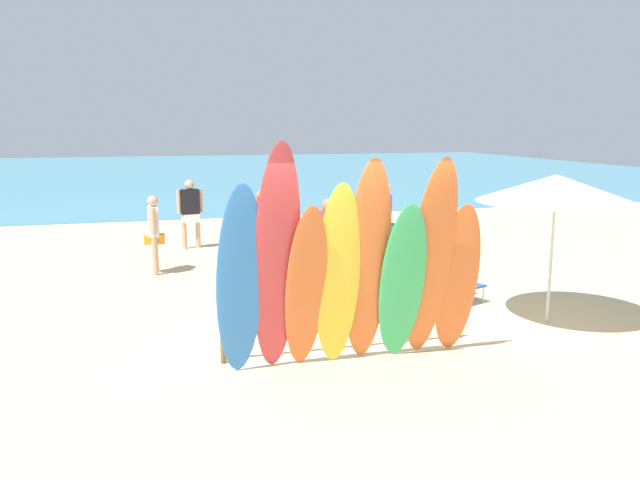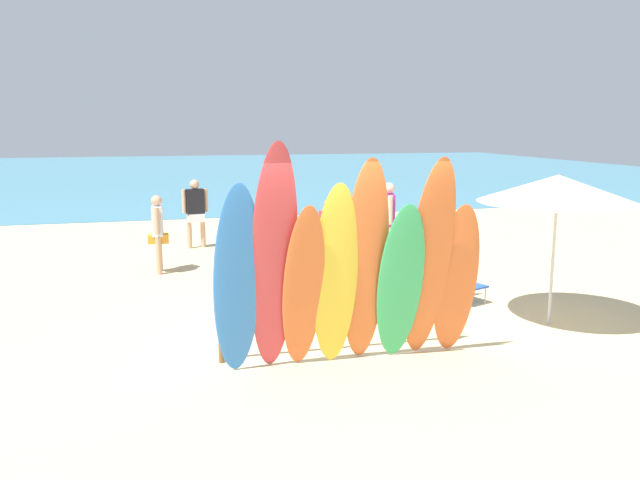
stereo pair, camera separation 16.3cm
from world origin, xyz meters
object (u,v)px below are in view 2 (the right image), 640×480
(surfboard_green_5, at_px, (400,283))
(beachgoer_near_rack, at_px, (265,219))
(surfboard_blue_0, at_px, (237,281))
(beach_umbrella, at_px, (558,189))
(surfboard_yellow_3, at_px, (335,276))
(surfboard_orange_4, at_px, (365,263))
(surfboard_rack, at_px, (340,315))
(beachgoer_strolling, at_px, (330,240))
(surfboard_orange_7, at_px, (456,280))
(beachgoer_midbeach, at_px, (195,209))
(surfboard_red_1, at_px, (274,260))
(beach_chair_red, at_px, (460,276))
(beachgoer_by_water, at_px, (158,228))
(surfboard_orange_2, at_px, (303,288))
(surfboard_orange_6, at_px, (429,260))
(beachgoer_photographing, at_px, (388,218))

(surfboard_green_5, bearing_deg, beachgoer_near_rack, 98.87)
(surfboard_blue_0, bearing_deg, surfboard_green_5, -6.78)
(beach_umbrella, bearing_deg, surfboard_yellow_3, -166.82)
(surfboard_orange_4, bearing_deg, surfboard_rack, 113.53)
(beachgoer_strolling, relative_size, beachgoer_near_rack, 1.11)
(surfboard_rack, relative_size, beachgoer_strolling, 1.91)
(surfboard_rack, xyz_separation_m, surfboard_orange_4, (0.16, -0.49, 0.78))
(surfboard_orange_4, height_order, surfboard_orange_7, surfboard_orange_4)
(surfboard_green_5, bearing_deg, beachgoer_midbeach, 107.54)
(surfboard_red_1, height_order, beach_chair_red, surfboard_red_1)
(surfboard_green_5, distance_m, beachgoer_by_water, 6.35)
(surfboard_yellow_3, bearing_deg, beachgoer_by_water, 112.26)
(surfboard_orange_2, xyz_separation_m, beachgoer_near_rack, (0.60, 6.42, -0.15))
(surfboard_orange_2, bearing_deg, surfboard_orange_6, -7.31)
(surfboard_orange_4, bearing_deg, surfboard_yellow_3, -177.01)
(surfboard_blue_0, relative_size, beachgoer_by_water, 1.51)
(surfboard_rack, distance_m, beachgoer_by_water, 5.62)
(beachgoer_strolling, bearing_deg, surfboard_orange_7, -179.71)
(surfboard_orange_2, relative_size, surfboard_orange_7, 1.04)
(surfboard_yellow_3, xyz_separation_m, surfboard_green_5, (0.80, -0.06, -0.12))
(surfboard_orange_7, bearing_deg, surfboard_orange_6, -162.65)
(surfboard_red_1, relative_size, beachgoer_by_water, 1.81)
(beach_chair_red, bearing_deg, surfboard_rack, -167.21)
(surfboard_green_5, height_order, surfboard_orange_6, surfboard_orange_6)
(surfboard_rack, relative_size, beachgoer_near_rack, 2.12)
(surfboard_orange_4, height_order, beach_chair_red, surfboard_orange_4)
(surfboard_orange_2, height_order, beachgoer_by_water, surfboard_orange_2)
(surfboard_blue_0, xyz_separation_m, beach_chair_red, (3.96, 2.28, -0.72))
(beachgoer_near_rack, bearing_deg, surfboard_orange_2, -1.22)
(surfboard_red_1, relative_size, surfboard_orange_7, 1.39)
(surfboard_red_1, bearing_deg, surfboard_orange_6, -4.50)
(surfboard_orange_4, xyz_separation_m, beachgoer_midbeach, (-1.57, 8.04, -0.34))
(surfboard_yellow_3, height_order, beachgoer_near_rack, surfboard_yellow_3)
(surfboard_blue_0, distance_m, surfboard_orange_4, 1.54)
(beachgoer_by_water, xyz_separation_m, beachgoer_near_rack, (2.27, 0.82, -0.03))
(beachgoer_by_water, xyz_separation_m, beachgoer_strolling, (2.87, -2.38, 0.07))
(surfboard_red_1, bearing_deg, beach_umbrella, 8.26)
(surfboard_yellow_3, height_order, surfboard_orange_6, surfboard_orange_6)
(beachgoer_midbeach, xyz_separation_m, beachgoer_photographing, (3.77, -2.91, 0.06))
(surfboard_yellow_3, height_order, surfboard_green_5, surfboard_yellow_3)
(surfboard_red_1, relative_size, surfboard_yellow_3, 1.21)
(surfboard_yellow_3, bearing_deg, beachgoer_near_rack, 90.21)
(surfboard_blue_0, xyz_separation_m, surfboard_green_5, (1.97, -0.04, -0.14))
(beachgoer_photographing, bearing_deg, surfboard_rack, -13.11)
(surfboard_red_1, height_order, beachgoer_photographing, surfboard_red_1)
(surfboard_orange_6, bearing_deg, surfboard_orange_2, 177.50)
(surfboard_red_1, relative_size, beachgoer_photographing, 1.61)
(surfboard_red_1, bearing_deg, beachgoer_by_water, 100.05)
(surfboard_orange_7, relative_size, beach_chair_red, 2.44)
(surfboard_red_1, bearing_deg, surfboard_yellow_3, -0.52)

